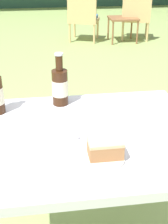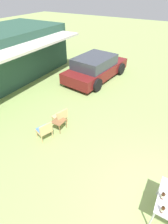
# 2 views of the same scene
# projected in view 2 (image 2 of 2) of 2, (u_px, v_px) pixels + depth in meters

# --- Properties ---
(ground_plane) EXTENTS (60.00, 60.00, 0.00)m
(ground_plane) POSITION_uv_depth(u_px,v_px,m) (167.00, 217.00, 4.30)
(ground_plane) COLOR #8CA35B
(parked_car) EXTENTS (4.57, 2.51, 1.36)m
(parked_car) POSITION_uv_depth(u_px,v_px,m) (96.00, 68.00, 10.30)
(parked_car) COLOR maroon
(parked_car) RESTS_ON ground_plane
(wicker_chair_cushioned) EXTENTS (0.61, 0.58, 0.74)m
(wicker_chair_cushioned) POSITION_uv_depth(u_px,v_px,m) (44.00, 130.00, 6.26)
(wicker_chair_cushioned) COLOR tan
(wicker_chair_cushioned) RESTS_ON ground_plane
(wicker_chair_plain) EXTENTS (0.59, 0.55, 0.74)m
(wicker_chair_plain) POSITION_uv_depth(u_px,v_px,m) (61.00, 116.00, 6.90)
(wicker_chair_plain) COLOR tan
(wicker_chair_plain) RESTS_ON ground_plane
(garden_side_table) EXTENTS (0.48, 0.42, 0.42)m
(garden_side_table) POSITION_uv_depth(u_px,v_px,m) (59.00, 122.00, 6.71)
(garden_side_table) COLOR brown
(garden_side_table) RESTS_ON ground_plane
(cola_bottle_near) EXTENTS (0.08, 0.08, 0.26)m
(cola_bottle_near) POSITION_uv_depth(u_px,v_px,m) (163.00, 196.00, 3.86)
(cola_bottle_near) COLOR #381E0F
(cola_bottle_near) RESTS_ON patio_table
(cola_bottle_far) EXTENTS (0.08, 0.08, 0.26)m
(cola_bottle_far) POSITION_uv_depth(u_px,v_px,m) (163.00, 209.00, 3.62)
(cola_bottle_far) COLOR #381E0F
(cola_bottle_far) RESTS_ON patio_table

